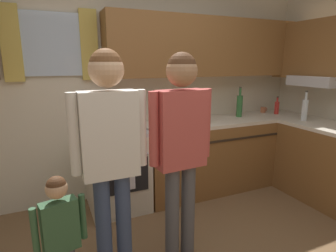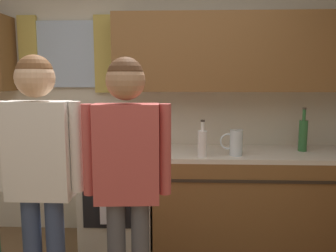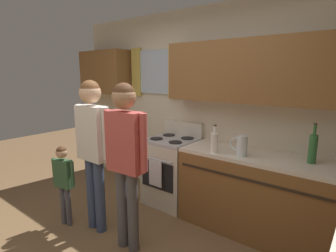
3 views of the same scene
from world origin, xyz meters
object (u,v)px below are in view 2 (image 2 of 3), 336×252
(water_pitcher, at_px, (235,143))
(adult_in_plaid, at_px, (127,164))
(stove_oven, at_px, (120,196))
(bottle_wine_green, at_px, (303,135))
(bottle_milk_white, at_px, (202,143))
(adult_holding_child, at_px, (39,161))

(water_pitcher, xyz_separation_m, adult_in_plaid, (-0.78, -0.92, 0.04))
(water_pitcher, bearing_deg, adult_in_plaid, -130.14)
(stove_oven, bearing_deg, water_pitcher, -8.71)
(bottle_wine_green, bearing_deg, water_pitcher, -162.59)
(stove_oven, bearing_deg, bottle_wine_green, 1.42)
(stove_oven, relative_size, bottle_milk_white, 3.51)
(adult_holding_child, bearing_deg, stove_oven, 75.30)
(adult_in_plaid, bearing_deg, bottle_milk_white, 60.05)
(bottle_wine_green, relative_size, adult_holding_child, 0.23)
(stove_oven, relative_size, adult_in_plaid, 0.66)
(bottle_milk_white, bearing_deg, bottle_wine_green, 15.98)
(water_pitcher, xyz_separation_m, adult_holding_child, (-1.31, -0.90, 0.05))
(bottle_milk_white, height_order, adult_holding_child, adult_holding_child)
(bottle_milk_white, xyz_separation_m, bottle_wine_green, (0.92, 0.26, 0.03))
(bottle_milk_white, relative_size, adult_holding_child, 0.19)
(adult_in_plaid, bearing_deg, water_pitcher, 49.86)
(stove_oven, xyz_separation_m, bottle_wine_green, (1.66, 0.04, 0.58))
(bottle_milk_white, relative_size, bottle_wine_green, 0.79)
(stove_oven, distance_m, adult_holding_child, 1.25)
(adult_holding_child, height_order, adult_in_plaid, adult_holding_child)
(water_pitcher, distance_m, adult_in_plaid, 1.20)
(adult_holding_child, xyz_separation_m, adult_in_plaid, (0.53, -0.02, -0.01))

